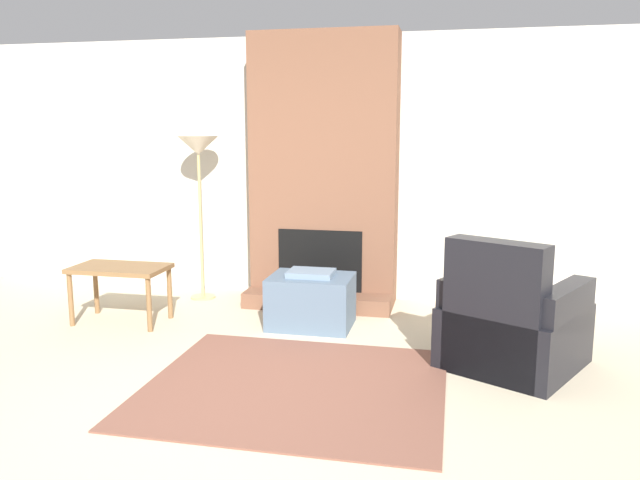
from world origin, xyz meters
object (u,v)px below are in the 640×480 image
side_table (120,274)px  floor_lamp_left (198,154)px  ottoman (311,300)px  armchair (510,327)px

side_table → floor_lamp_left: floor_lamp_left is taller
ottoman → floor_lamp_left: 1.89m
ottoman → side_table: (-1.67, -0.24, 0.21)m
floor_lamp_left → side_table: bearing=-113.2°
armchair → side_table: (-3.28, 0.40, 0.14)m
side_table → floor_lamp_left: 1.41m
ottoman → side_table: size_ratio=0.86×
armchair → floor_lamp_left: size_ratio=0.73×
side_table → floor_lamp_left: bearing=66.8°
ottoman → floor_lamp_left: floor_lamp_left is taller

